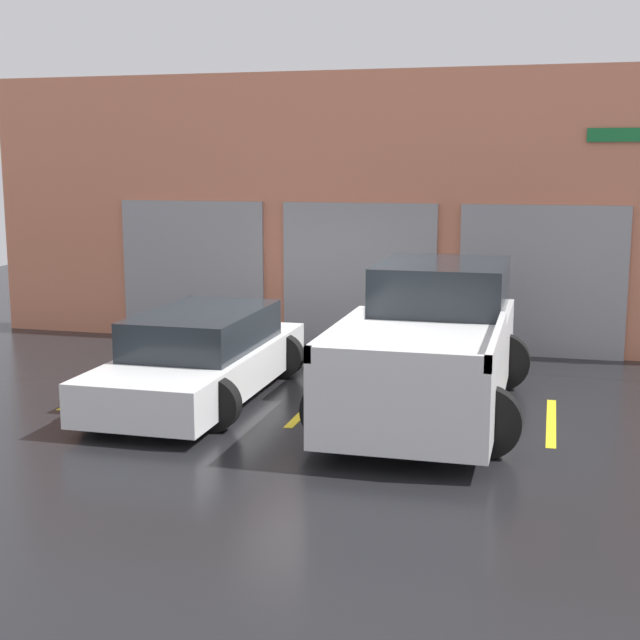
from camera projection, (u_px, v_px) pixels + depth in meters
ground_plane at (329, 387)px, 13.16m from camera, size 28.00×28.00×0.00m
shophouse_building at (374, 213)px, 15.88m from camera, size 14.63×0.68×4.85m
pickup_truck at (431, 345)px, 11.90m from camera, size 2.55×5.12×1.86m
sedan_white at (202, 357)px, 12.50m from camera, size 2.16×4.61×1.23m
parking_stripe_far_left at (100, 390)px, 12.97m from camera, size 0.12×2.20×0.01m
parking_stripe_left at (311, 405)px, 12.17m from camera, size 0.12×2.20×0.01m
parking_stripe_centre at (551, 422)px, 11.38m from camera, size 0.12×2.20×0.01m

